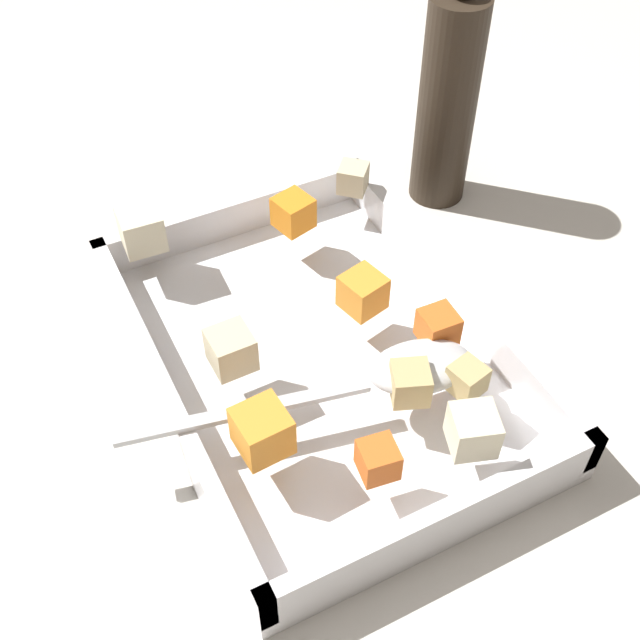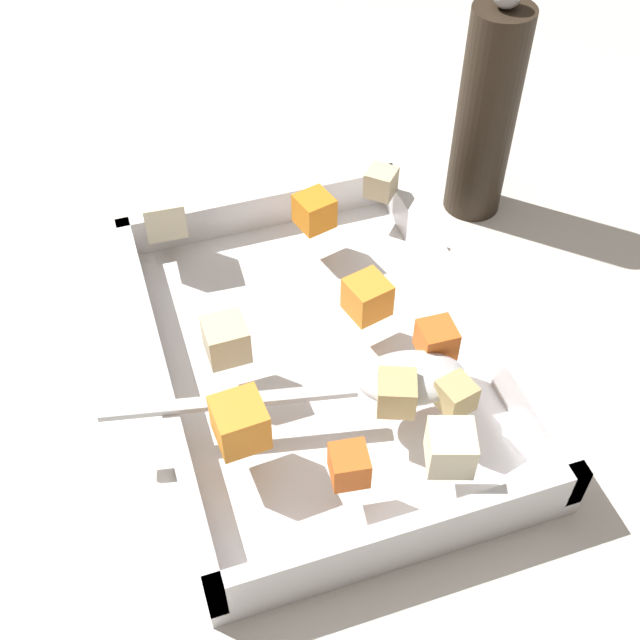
# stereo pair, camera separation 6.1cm
# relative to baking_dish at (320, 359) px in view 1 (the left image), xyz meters

# --- Properties ---
(ground_plane) EXTENTS (4.00, 4.00, 0.00)m
(ground_plane) POSITION_rel_baking_dish_xyz_m (0.01, 0.01, -0.01)
(ground_plane) COLOR beige
(baking_dish) EXTENTS (0.36, 0.26, 0.05)m
(baking_dish) POSITION_rel_baking_dish_xyz_m (0.00, 0.00, 0.00)
(baking_dish) COLOR silver
(baking_dish) RESTS_ON ground_plane
(carrot_chunk_back_center) EXTENTS (0.04, 0.04, 0.03)m
(carrot_chunk_back_center) POSITION_rel_baking_dish_xyz_m (-0.08, 0.08, 0.05)
(carrot_chunk_back_center) COLOR orange
(carrot_chunk_back_center) RESTS_ON baking_dish
(carrot_chunk_far_left) EXTENTS (0.03, 0.03, 0.02)m
(carrot_chunk_far_left) POSITION_rel_baking_dish_xyz_m (-0.13, 0.02, 0.05)
(carrot_chunk_far_left) COLOR orange
(carrot_chunk_far_left) RESTS_ON baking_dish
(carrot_chunk_near_spoon) EXTENTS (0.04, 0.04, 0.03)m
(carrot_chunk_near_spoon) POSITION_rel_baking_dish_xyz_m (0.12, -0.03, 0.05)
(carrot_chunk_near_spoon) COLOR orange
(carrot_chunk_near_spoon) RESTS_ON baking_dish
(carrot_chunk_under_handle) EXTENTS (0.03, 0.03, 0.03)m
(carrot_chunk_under_handle) POSITION_rel_baking_dish_xyz_m (-0.05, -0.07, 0.05)
(carrot_chunk_under_handle) COLOR orange
(carrot_chunk_under_handle) RESTS_ON baking_dish
(carrot_chunk_mid_right) EXTENTS (0.04, 0.04, 0.03)m
(carrot_chunk_mid_right) POSITION_rel_baking_dish_xyz_m (0.01, -0.04, 0.05)
(carrot_chunk_mid_right) COLOR orange
(carrot_chunk_mid_right) RESTS_ON baking_dish
(potato_chunk_heap_side) EXTENTS (0.04, 0.04, 0.03)m
(potato_chunk_heap_side) POSITION_rel_baking_dish_xyz_m (-0.14, -0.04, 0.05)
(potato_chunk_heap_side) COLOR beige
(potato_chunk_heap_side) RESTS_ON baking_dish
(potato_chunk_corner_sw) EXTENTS (0.04, 0.04, 0.03)m
(potato_chunk_corner_sw) POSITION_rel_baking_dish_xyz_m (0.15, 0.09, 0.05)
(potato_chunk_corner_sw) COLOR beige
(potato_chunk_corner_sw) RESTS_ON baking_dish
(potato_chunk_corner_nw) EXTENTS (0.03, 0.03, 0.02)m
(potato_chunk_corner_nw) POSITION_rel_baking_dish_xyz_m (-0.10, -0.07, 0.05)
(potato_chunk_corner_nw) COLOR tan
(potato_chunk_corner_nw) RESTS_ON baking_dish
(potato_chunk_far_right) EXTENTS (0.03, 0.03, 0.02)m
(potato_chunk_far_right) POSITION_rel_baking_dish_xyz_m (0.14, -0.10, 0.05)
(potato_chunk_far_right) COLOR beige
(potato_chunk_far_right) RESTS_ON baking_dish
(potato_chunk_corner_ne) EXTENTS (0.03, 0.03, 0.03)m
(potato_chunk_corner_ne) POSITION_rel_baking_dish_xyz_m (-0.08, -0.03, 0.05)
(potato_chunk_corner_ne) COLOR tan
(potato_chunk_corner_ne) RESTS_ON baking_dish
(potato_chunk_mid_left) EXTENTS (0.03, 0.03, 0.03)m
(potato_chunk_mid_left) POSITION_rel_baking_dish_xyz_m (-0.00, 0.07, 0.05)
(potato_chunk_mid_left) COLOR beige
(potato_chunk_mid_left) RESTS_ON baking_dish
(serving_spoon) EXTENTS (0.08, 0.26, 0.02)m
(serving_spoon) POSITION_rel_baking_dish_xyz_m (-0.07, -0.03, 0.05)
(serving_spoon) COLOR silver
(serving_spoon) RESTS_ON baking_dish
(pepper_mill) EXTENTS (0.05, 0.05, 0.23)m
(pepper_mill) POSITION_rel_baking_dish_xyz_m (0.15, -0.21, 0.09)
(pepper_mill) COLOR #2D2319
(pepper_mill) RESTS_ON ground_plane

